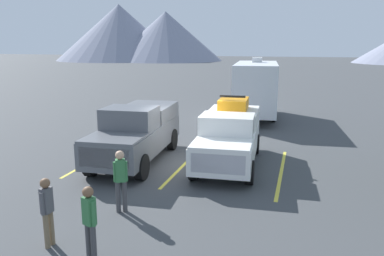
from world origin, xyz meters
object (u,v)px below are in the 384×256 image
object	(u,v)px
person_a	(90,219)
person_c	(121,177)
person_b	(47,208)
camper_trailer_a	(256,87)
pickup_truck_b	(229,135)
pickup_truck_a	(137,131)

from	to	relation	value
person_a	person_c	world-z (taller)	person_c
person_b	person_c	bearing A→B (deg)	70.39
camper_trailer_a	person_c	xyz separation A→B (m)	(-1.88, -14.39, -0.93)
pickup_truck_b	person_c	world-z (taller)	pickup_truck_b
pickup_truck_b	camper_trailer_a	xyz separation A→B (m)	(-0.13, 9.26, 0.80)
pickup_truck_a	pickup_truck_b	size ratio (longest dim) A/B	1.06
pickup_truck_a	person_a	xyz separation A→B (m)	(2.03, -6.97, -0.19)
pickup_truck_a	person_c	world-z (taller)	pickup_truck_a
pickup_truck_a	person_c	bearing A→B (deg)	-71.29
person_b	pickup_truck_a	bearing A→B (deg)	96.70
person_a	person_c	distance (m)	2.46
camper_trailer_a	pickup_truck_b	bearing A→B (deg)	-89.17
pickup_truck_b	person_b	bearing A→B (deg)	-110.90
pickup_truck_a	person_b	world-z (taller)	pickup_truck_a
camper_trailer_a	person_c	size ratio (longest dim) A/B	4.29
person_b	person_a	bearing A→B (deg)	-13.00
pickup_truck_a	pickup_truck_b	xyz separation A→B (m)	(3.56, 0.57, -0.02)
pickup_truck_b	person_a	world-z (taller)	pickup_truck_b
person_a	person_b	world-z (taller)	person_a
pickup_truck_b	camper_trailer_a	size ratio (longest dim) A/B	0.74
pickup_truck_a	person_b	size ratio (longest dim) A/B	3.60
pickup_truck_a	person_b	bearing A→B (deg)	-83.30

